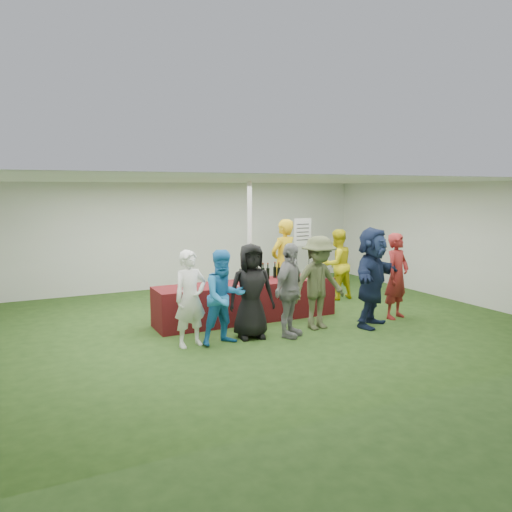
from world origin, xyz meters
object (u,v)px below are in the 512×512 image
customer_2 (251,291)px  customer_4 (319,283)px  serving_table (247,301)px  dump_bucket (324,273)px  staff_back (337,264)px  customer_5 (372,277)px  customer_1 (224,297)px  customer_3 (289,290)px  staff_pourer (283,263)px  wine_list_sign (303,237)px  customer_0 (190,299)px  customer_6 (397,276)px

customer_2 → customer_4: bearing=7.4°
serving_table → dump_bucket: 1.71m
serving_table → staff_back: 2.80m
customer_4 → customer_5: size_ratio=0.92×
customer_1 → customer_3: (1.16, -0.12, 0.03)m
customer_3 → customer_2: bearing=123.5°
staff_pourer → staff_back: bearing=164.5°
dump_bucket → wine_list_sign: wine_list_sign is taller
serving_table → wine_list_sign: 3.57m
wine_list_sign → staff_back: (0.03, -1.47, -0.50)m
staff_back → customer_4: size_ratio=0.95×
dump_bucket → staff_back: size_ratio=0.16×
customer_0 → customer_6: bearing=-12.5°
staff_pourer → customer_1: size_ratio=1.21×
customer_0 → customer_4: 2.42m
serving_table → customer_5: size_ratio=1.94×
dump_bucket → customer_4: customer_4 is taller
customer_6 → customer_1: bearing=162.6°
staff_back → customer_1: size_ratio=1.04×
customer_1 → wine_list_sign: bearing=37.4°
customer_0 → customer_4: customer_4 is taller
wine_list_sign → customer_6: 3.43m
dump_bucket → customer_4: size_ratio=0.16×
customer_0 → customer_1: 0.55m
customer_0 → customer_2: 1.08m
customer_2 → customer_4: customer_4 is taller
customer_3 → customer_4: size_ratio=0.96×
wine_list_sign → staff_back: 1.55m
customer_5 → customer_0: bearing=143.1°
staff_pourer → dump_bucket: bearing=96.7°
customer_1 → customer_5: size_ratio=0.85×
customer_5 → staff_back: bearing=39.8°
customer_0 → customer_2: bearing=-12.1°
wine_list_sign → customer_3: bearing=-124.5°
serving_table → customer_3: 1.41m
wine_list_sign → customer_4: wine_list_sign is taller
customer_0 → customer_5: bearing=-16.9°
customer_2 → customer_4: size_ratio=0.96×
staff_pourer → customer_0: staff_pourer is taller
customer_2 → staff_pourer: bearing=56.8°
customer_4 → customer_6: (1.80, -0.04, -0.01)m
customer_4 → dump_bucket: bearing=47.1°
serving_table → customer_5: (1.90, -1.42, 0.55)m
dump_bucket → customer_2: (-2.06, -0.86, -0.02)m
dump_bucket → customer_0: customer_0 is taller
staff_pourer → customer_0: size_ratio=1.20×
customer_0 → customer_1: (0.53, -0.14, -0.00)m
serving_table → customer_6: size_ratio=2.13×
customer_1 → customer_6: bearing=-5.7°
customer_0 → customer_6: customer_6 is taller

